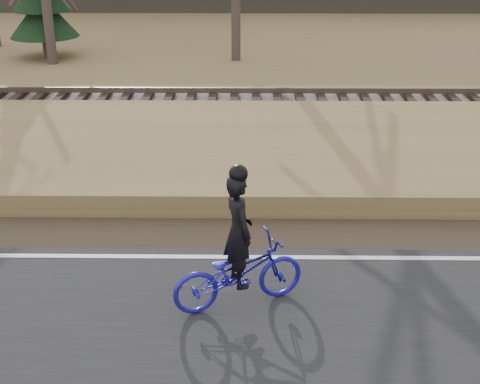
{
  "coord_description": "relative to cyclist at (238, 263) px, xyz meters",
  "views": [
    {
      "loc": [
        3.99,
        -9.46,
        5.36
      ],
      "look_at": [
        3.86,
        0.5,
        1.1
      ],
      "focal_mm": 50.0,
      "sensor_mm": 36.0,
      "label": 1
    }
  ],
  "objects": [
    {
      "name": "ground",
      "position": [
        -3.86,
        1.19,
        -0.74
      ],
      "size": [
        120.0,
        120.0,
        0.0
      ],
      "primitive_type": "plane",
      "color": "#94704B",
      "rests_on": "ground"
    },
    {
      "name": "ballast",
      "position": [
        -3.86,
        9.19,
        -0.51
      ],
      "size": [
        120.0,
        3.0,
        0.45
      ],
      "primitive_type": "cube",
      "color": "slate",
      "rests_on": "ground"
    },
    {
      "name": "cyclist",
      "position": [
        0.0,
        0.0,
        0.0
      ],
      "size": [
        2.06,
        1.34,
        2.15
      ],
      "rotation": [
        0.0,
        0.0,
        1.95
      ],
      "color": "#1D17A0",
      "rests_on": "road"
    },
    {
      "name": "embankment",
      "position": [
        -3.86,
        5.39,
        -0.52
      ],
      "size": [
        120.0,
        5.0,
        0.44
      ],
      "primitive_type": "cube",
      "color": "#94704B",
      "rests_on": "ground"
    },
    {
      "name": "edge_line",
      "position": [
        -3.86,
        1.39,
        -0.67
      ],
      "size": [
        120.0,
        0.12,
        0.01
      ],
      "primitive_type": "cube",
      "color": "silver",
      "rests_on": "road"
    },
    {
      "name": "railroad",
      "position": [
        -3.86,
        9.19,
        -0.21
      ],
      "size": [
        120.0,
        2.4,
        0.29
      ],
      "color": "black",
      "rests_on": "ballast"
    },
    {
      "name": "shoulder",
      "position": [
        -3.86,
        2.39,
        -0.72
      ],
      "size": [
        120.0,
        1.6,
        0.04
      ],
      "primitive_type": "cube",
      "color": "#473A2B",
      "rests_on": "ground"
    }
  ]
}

